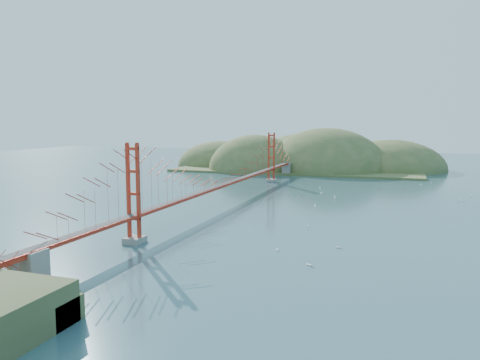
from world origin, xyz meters
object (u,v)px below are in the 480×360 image
(bridge, at_px, (226,162))
(sailboat_1, at_px, (315,206))
(fort, at_px, (20,288))
(sailboat_2, at_px, (338,247))
(sailboat_0, at_px, (308,225))

(bridge, height_order, sailboat_1, bridge)
(fort, height_order, sailboat_2, fort)
(sailboat_2, relative_size, sailboat_0, 1.16)
(bridge, height_order, sailboat_0, bridge)
(bridge, relative_size, sailboat_0, 169.25)
(bridge, bearing_deg, sailboat_2, -47.32)
(sailboat_1, bearing_deg, bridge, -177.77)
(bridge, xyz_separation_m, sailboat_0, (17.47, -14.78, -6.87))
(bridge, distance_m, fort, 48.40)
(sailboat_2, height_order, sailboat_1, sailboat_1)
(sailboat_2, xyz_separation_m, sailboat_1, (-7.07, 25.27, 0.00))
(fort, xyz_separation_m, sailboat_1, (15.28, 48.59, -0.52))
(fort, bearing_deg, sailboat_2, 46.22)
(bridge, distance_m, sailboat_2, 34.25)
(bridge, bearing_deg, fort, -89.52)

